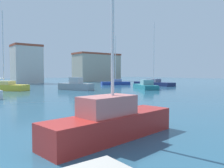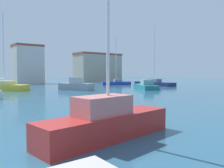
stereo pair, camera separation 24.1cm
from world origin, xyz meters
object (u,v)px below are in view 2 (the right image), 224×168
object	(u,v)px
sailboat_navy_distant_east	(154,83)
sailboat_yellow_far_left	(5,86)
sailboat_red_behind_lamppost	(107,122)
motorboat_grey_far_right	(76,86)
sailboat_blue_mid_harbor	(116,82)
motorboat_teal_outer_mooring	(146,86)

from	to	relation	value
sailboat_navy_distant_east	sailboat_yellow_far_left	world-z (taller)	sailboat_navy_distant_east
sailboat_red_behind_lamppost	motorboat_grey_far_right	xyz separation A→B (m)	(10.75, 22.56, -0.02)
motorboat_grey_far_right	sailboat_blue_mid_harbor	bearing A→B (deg)	28.56
sailboat_red_behind_lamppost	sailboat_navy_distant_east	xyz separation A→B (m)	(28.20, 23.39, -0.16)
sailboat_blue_mid_harbor	motorboat_teal_outer_mooring	bearing A→B (deg)	-106.38
sailboat_red_behind_lamppost	motorboat_teal_outer_mooring	distance (m)	27.15
sailboat_navy_distant_east	motorboat_grey_far_right	distance (m)	17.47
sailboat_red_behind_lamppost	sailboat_yellow_far_left	size ratio (longest dim) A/B	0.63
motorboat_teal_outer_mooring	sailboat_yellow_far_left	world-z (taller)	sailboat_yellow_far_left
sailboat_red_behind_lamppost	sailboat_blue_mid_harbor	distance (m)	38.02
sailboat_navy_distant_east	sailboat_blue_mid_harbor	size ratio (longest dim) A/B	1.24
sailboat_navy_distant_east	sailboat_blue_mid_harbor	distance (m)	7.66
motorboat_teal_outer_mooring	sailboat_blue_mid_harbor	xyz separation A→B (m)	(3.44, 11.70, 0.03)
sailboat_navy_distant_east	motorboat_teal_outer_mooring	size ratio (longest dim) A/B	1.76
sailboat_red_behind_lamppost	sailboat_yellow_far_left	bearing A→B (deg)	85.25
sailboat_blue_mid_harbor	sailboat_navy_distant_east	bearing A→B (deg)	-54.90
sailboat_yellow_far_left	sailboat_red_behind_lamppost	bearing A→B (deg)	-94.75
sailboat_navy_distant_east	motorboat_grey_far_right	world-z (taller)	sailboat_navy_distant_east
sailboat_yellow_far_left	motorboat_grey_far_right	bearing A→B (deg)	-32.55
motorboat_teal_outer_mooring	sailboat_blue_mid_harbor	distance (m)	12.19
motorboat_teal_outer_mooring	sailboat_yellow_far_left	distance (m)	20.61
motorboat_teal_outer_mooring	sailboat_yellow_far_left	bearing A→B (deg)	151.05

